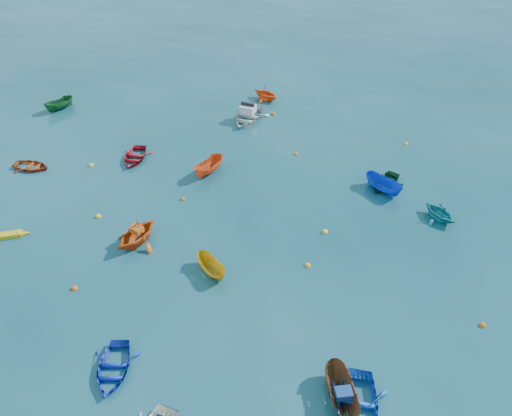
{
  "coord_description": "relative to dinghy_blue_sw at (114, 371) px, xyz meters",
  "views": [
    {
      "loc": [
        -0.1,
        -19.97,
        19.54
      ],
      "look_at": [
        0.0,
        5.0,
        0.4
      ],
      "focal_mm": 35.0,
      "sensor_mm": 36.0,
      "label": 1
    }
  ],
  "objects": [
    {
      "name": "buoy_ye_a",
      "position": [
        9.36,
        6.76,
        0.0
      ],
      "size": [
        0.34,
        0.34,
        0.34
      ],
      "primitive_type": "sphere",
      "color": "gold",
      "rests_on": "ground"
    },
    {
      "name": "buoy_or_a",
      "position": [
        -3.21,
        5.07,
        0.0
      ],
      "size": [
        0.35,
        0.35,
        0.35
      ],
      "primitive_type": "sphere",
      "color": "#EE540C",
      "rests_on": "ground"
    },
    {
      "name": "sampan_orange_n",
      "position": [
        3.19,
        16.23,
        0.0
      ],
      "size": [
        2.51,
        2.99,
        1.11
      ],
      "primitive_type": "imported",
      "rotation": [
        0.0,
        0.0,
        -0.6
      ],
      "color": "#E74D15",
      "rests_on": "ground"
    },
    {
      "name": "sampan_green_far",
      "position": [
        -10.46,
        26.28,
        0.0
      ],
      "size": [
        2.55,
        2.74,
        1.05
      ],
      "primitive_type": "imported",
      "rotation": [
        0.0,
        0.0,
        -0.71
      ],
      "color": "#135422",
      "rests_on": "ground"
    },
    {
      "name": "buoy_or_b",
      "position": [
        17.61,
        2.52,
        0.0
      ],
      "size": [
        0.34,
        0.34,
        0.34
      ],
      "primitive_type": "sphere",
      "color": "#DA620B",
      "rests_on": "ground"
    },
    {
      "name": "dinghy_cyan_se",
      "position": [
        17.93,
        10.95,
        0.0
      ],
      "size": [
        2.91,
        3.02,
        1.22
      ],
      "primitive_type": "imported",
      "rotation": [
        0.0,
        0.0,
        0.55
      ],
      "color": "teal",
      "rests_on": "ground"
    },
    {
      "name": "dinghy_orange_far",
      "position": [
        7.43,
        28.17,
        0.0
      ],
      "size": [
        3.39,
        3.34,
        1.35
      ],
      "primitive_type": "imported",
      "rotation": [
        0.0,
        0.0,
        0.88
      ],
      "color": "#F45A16",
      "rests_on": "ground"
    },
    {
      "name": "sampan_yellow_mid",
      "position": [
        4.03,
        6.26,
        0.0
      ],
      "size": [
        2.2,
        2.59,
        0.97
      ],
      "primitive_type": "imported",
      "rotation": [
        0.0,
        0.0,
        0.61
      ],
      "color": "gold",
      "rests_on": "ground"
    },
    {
      "name": "sampan_blue_far",
      "position": [
        15.04,
        13.97,
        0.0
      ],
      "size": [
        2.71,
        2.96,
        1.13
      ],
      "primitive_type": "imported",
      "rotation": [
        0.0,
        0.0,
        0.69
      ],
      "color": "blue",
      "rests_on": "ground"
    },
    {
      "name": "dinghy_orange_w",
      "position": [
        -0.5,
        8.78,
        0.0
      ],
      "size": [
        3.84,
        3.97,
        1.6
      ],
      "primitive_type": "imported",
      "rotation": [
        0.0,
        0.0,
        -0.56
      ],
      "color": "#D15013",
      "rests_on": "ground"
    },
    {
      "name": "buoy_ye_b",
      "position": [
        -3.48,
        11.23,
        0.0
      ],
      "size": [
        0.39,
        0.39,
        0.39
      ],
      "primitive_type": "sphere",
      "color": "yellow",
      "rests_on": "ground"
    },
    {
      "name": "tarp_blue_a",
      "position": [
        10.08,
        -1.63,
        0.77
      ],
      "size": [
        0.77,
        0.62,
        0.34
      ],
      "primitive_type": "cube",
      "rotation": [
        0.0,
        0.0,
        0.12
      ],
      "color": "navy",
      "rests_on": "sampan_brown_mid"
    },
    {
      "name": "buoy_or_c",
      "position": [
        1.65,
        13.05,
        0.0
      ],
      "size": [
        0.29,
        0.29,
        0.29
      ],
      "primitive_type": "sphere",
      "color": "#F5500D",
      "rests_on": "ground"
    },
    {
      "name": "buoy_or_e",
      "position": [
        7.99,
        25.21,
        0.0
      ],
      "size": [
        0.38,
        0.38,
        0.38
      ],
      "primitive_type": "sphere",
      "color": "#D0470B",
      "rests_on": "ground"
    },
    {
      "name": "dinghy_red_far",
      "position": [
        -2.45,
        18.06,
        0.0
      ],
      "size": [
        2.52,
        3.3,
        0.64
      ],
      "primitive_type": "imported",
      "rotation": [
        0.0,
        0.0,
        -0.1
      ],
      "color": "#AB0E1A",
      "rests_on": "ground"
    },
    {
      "name": "dinghy_blue_sw",
      "position": [
        0.0,
        0.0,
        0.0
      ],
      "size": [
        2.16,
        3.02,
        0.63
      ],
      "primitive_type": "imported",
      "rotation": [
        0.0,
        0.0,
        0.0
      ],
      "color": "#0E29BA",
      "rests_on": "ground"
    },
    {
      "name": "ground",
      "position": [
        6.48,
        6.58,
        0.0
      ],
      "size": [
        160.0,
        160.0,
        0.0
      ],
      "primitive_type": "plane",
      "color": "#093943",
      "rests_on": "ground"
    },
    {
      "name": "buoy_ye_e",
      "position": [
        18.12,
        20.21,
        0.0
      ],
      "size": [
        0.32,
        0.32,
        0.32
      ],
      "primitive_type": "sphere",
      "color": "yellow",
      "rests_on": "ground"
    },
    {
      "name": "buoy_ye_c",
      "position": [
        10.66,
        9.67,
        0.0
      ],
      "size": [
        0.37,
        0.37,
        0.37
      ],
      "primitive_type": "sphere",
      "color": "yellow",
      "rests_on": "ground"
    },
    {
      "name": "sampan_brown_mid",
      "position": [
        10.06,
        -1.48,
        0.0
      ],
      "size": [
        1.52,
        3.2,
        1.19
      ],
      "primitive_type": "imported",
      "rotation": [
        0.0,
        0.0,
        0.12
      ],
      "color": "brown",
      "rests_on": "ground"
    },
    {
      "name": "tarp_orange_a",
      "position": [
        -0.47,
        8.82,
        0.97
      ],
      "size": [
        0.9,
        0.84,
        0.35
      ],
      "primitive_type": "cube",
      "rotation": [
        0.0,
        0.0,
        -0.56
      ],
      "color": "#CE5515",
      "rests_on": "dinghy_orange_w"
    },
    {
      "name": "buoy_or_d",
      "position": [
        9.52,
        18.71,
        0.0
      ],
      "size": [
        0.31,
        0.31,
        0.31
      ],
      "primitive_type": "sphere",
      "color": "orange",
      "rests_on": "ground"
    },
    {
      "name": "motorboat_white",
      "position": [
        5.85,
        24.27,
        0.0
      ],
      "size": [
        4.24,
        4.88,
        1.45
      ],
      "primitive_type": "imported",
      "rotation": [
        0.0,
        0.0,
        -0.39
      ],
      "color": "silver",
      "rests_on": "ground"
    },
    {
      "name": "dinghy_green_e",
      "position": [
        15.26,
        14.63,
        0.0
      ],
      "size": [
        3.52,
        3.66,
        0.62
      ],
      "primitive_type": "imported",
      "rotation": [
        0.0,
        0.0,
        -0.67
      ],
      "color": "#114B1C",
      "rests_on": "ground"
    },
    {
      "name": "dinghy_blue_se",
      "position": [
        10.64,
        -1.99,
        0.0
      ],
      "size": [
        3.33,
        4.11,
        0.75
      ],
      "primitive_type": "imported",
      "rotation": [
        0.0,
        0.0,
        -0.22
      ],
      "color": "blue",
      "rests_on": "ground"
    },
    {
      "name": "buoy_ye_d",
      "position": [
        -5.46,
        17.2,
        0.0
      ],
      "size": [
        0.38,
        0.38,
        0.38
      ],
      "primitive_type": "sphere",
      "color": "yellow",
      "rests_on": "ground"
    },
    {
      "name": "dinghy_red_nw",
      "position": [
        -9.63,
        16.86,
        0.0
      ],
      "size": [
        3.05,
        2.49,
        0.55
      ],
      "primitive_type": "imported",
      "rotation": [
        0.0,
        0.0,
        1.33
      ],
      "color": "#A1300D",
      "rests_on": "ground"
    }
  ]
}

